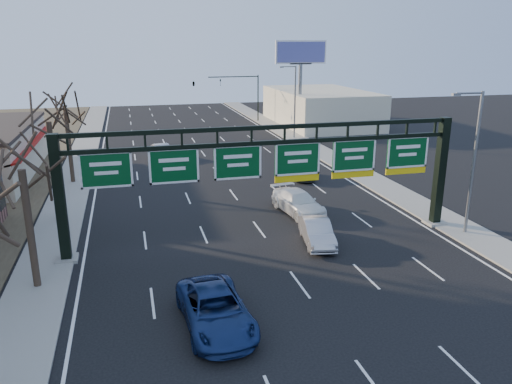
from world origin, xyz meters
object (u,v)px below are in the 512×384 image
object	(u,v)px
car_white_wagon	(298,202)
sign_gantry	(271,168)
car_blue_suv	(216,310)
car_silver_sedan	(317,232)

from	to	relation	value
car_white_wagon	sign_gantry	bearing A→B (deg)	-136.30
sign_gantry	car_blue_suv	size ratio (longest dim) A/B	4.25
car_silver_sedan	car_white_wagon	distance (m)	5.70
car_silver_sedan	car_white_wagon	size ratio (longest dim) A/B	0.82
car_blue_suv	car_white_wagon	size ratio (longest dim) A/B	1.06
car_silver_sedan	car_white_wagon	bearing A→B (deg)	91.80
sign_gantry	car_white_wagon	size ratio (longest dim) A/B	4.51
car_silver_sedan	sign_gantry	bearing A→B (deg)	165.52
car_blue_suv	car_white_wagon	distance (m)	15.66
sign_gantry	car_white_wagon	distance (m)	6.81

